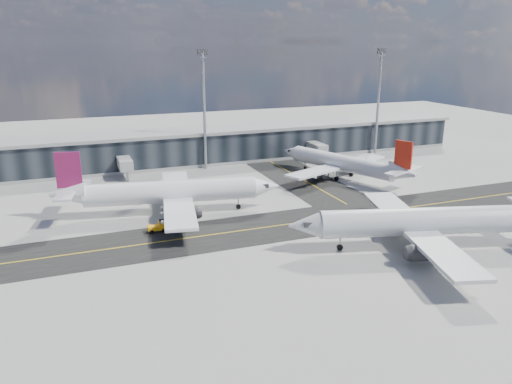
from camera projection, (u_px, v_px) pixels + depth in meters
The scene contains 9 objects.
ground at pixel (284, 234), 82.66m from camera, with size 300.00×300.00×0.00m, color gray.
taxiway_lanes at pixel (280, 211), 93.60m from camera, with size 180.00×63.00×0.03m.
terminal_concourse at pixel (199, 147), 130.56m from camera, with size 152.00×19.80×8.80m.
floodlight_masts at pixel (204, 106), 121.02m from camera, with size 102.50×0.70×28.90m.
airliner_af at pixel (168, 192), 91.60m from camera, with size 41.44×35.52×12.31m.
airliner_redtail at pixel (343, 163), 115.23m from camera, with size 31.03×35.86×11.04m.
airliner_near at pixel (427, 222), 76.24m from camera, with size 42.11×36.26×12.66m.
baggage_tug at pixel (159, 226), 83.44m from camera, with size 3.14×1.66×1.95m.
service_van at pixel (330, 166), 125.21m from camera, with size 2.38×5.16×1.44m, color white.
Camera 1 is at (-32.08, -70.27, 30.60)m, focal length 35.00 mm.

